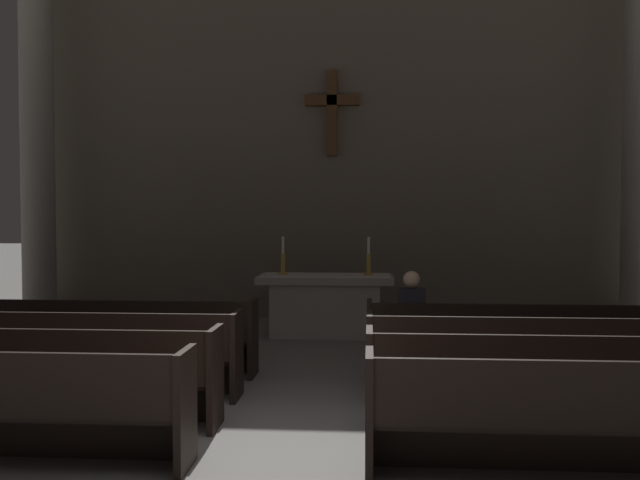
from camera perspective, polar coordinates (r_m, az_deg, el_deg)
ground_plane at (r=5.65m, az=-3.59°, el=-18.60°), size 80.00×80.00×0.00m
pew_left_row_2 at (r=7.15m, az=-22.72°, el=-10.30°), size 3.55×0.50×0.95m
pew_left_row_3 at (r=8.07m, az=-19.36°, el=-8.84°), size 3.55×0.50×0.95m
pew_left_row_4 at (r=9.02m, az=-16.72°, el=-7.66°), size 3.55×0.50×0.95m
pew_right_row_1 at (r=5.69m, az=22.53°, el=-13.54°), size 3.55×0.50×0.95m
pew_right_row_2 at (r=6.65m, az=19.65°, el=-11.21°), size 3.55×0.50×0.95m
pew_right_row_3 at (r=7.63m, az=17.54°, el=-9.46°), size 3.55×0.50×0.95m
pew_right_row_4 at (r=8.62m, az=15.93°, el=-8.10°), size 3.55×0.50×0.95m
column_left_fourth at (r=13.74m, az=-22.39°, el=7.03°), size 0.90×0.90×6.58m
altar at (r=11.28m, az=0.47°, el=-5.31°), size 2.20×0.90×1.01m
candlestick_left at (r=11.28m, az=-3.09°, el=-1.88°), size 0.16×0.16×0.62m
candlestick_right at (r=11.19m, az=4.05°, el=-1.91°), size 0.16×0.16×0.62m
apse_with_cross at (r=13.36m, az=1.05°, el=8.82°), size 11.71×0.44×7.10m
lone_worshipper at (r=8.46m, az=7.55°, el=-6.75°), size 0.32×0.43×1.32m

